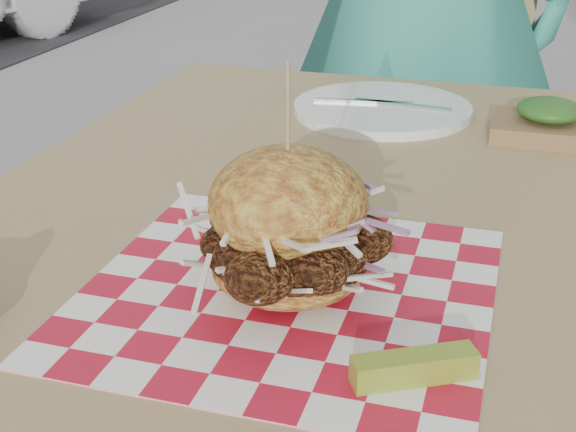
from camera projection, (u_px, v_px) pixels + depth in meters
The scene contains 7 objects.
patio_table at pixel (316, 275), 0.92m from camera, with size 0.80×1.20×0.75m.
patio_chair at pixel (423, 130), 1.78m from camera, with size 0.42×0.43×0.95m.
paper_liner at pixel (288, 291), 0.72m from camera, with size 0.36×0.36×0.00m, color red.
sandwich at pixel (288, 231), 0.70m from camera, with size 0.18×0.18×0.21m.
pickle_spear at pixel (414, 367), 0.59m from camera, with size 0.10×0.02×0.02m, color olive.
place_setting at pixel (382, 109), 1.22m from camera, with size 0.27×0.27×0.02m.
kraft_tray at pixel (548, 122), 1.11m from camera, with size 0.15×0.12×0.06m.
Camera 1 is at (0.32, -0.43, 1.11)m, focal length 50.00 mm.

